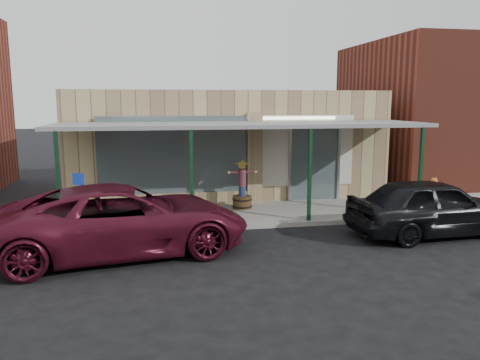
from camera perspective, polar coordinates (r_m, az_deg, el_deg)
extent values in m
plane|color=black|center=(12.28, 3.53, -8.45)|extent=(120.00, 120.00, 0.00)
cube|color=gray|center=(15.65, 0.36, -4.20)|extent=(40.00, 3.20, 0.15)
cube|color=tan|center=(19.81, -2.13, 4.63)|extent=(12.00, 6.00, 4.20)
cube|color=#4D5B5E|center=(16.50, -8.12, 2.86)|extent=(5.20, 0.06, 2.80)
cube|color=#4D5B5E|center=(17.66, 9.01, 1.97)|extent=(1.80, 0.06, 2.80)
cube|color=tan|center=(16.94, 1.75, 2.44)|extent=(0.55, 0.30, 3.40)
cube|color=tan|center=(16.80, -8.00, -2.38)|extent=(5.20, 0.30, 0.50)
cube|color=beige|center=(16.84, -0.63, 3.43)|extent=(9.00, 0.02, 2.60)
cube|color=white|center=(16.73, -0.62, 7.51)|extent=(7.50, 0.03, 0.10)
cube|color=slate|center=(15.22, 0.37, 6.75)|extent=(12.00, 3.00, 0.12)
cube|color=#10321E|center=(13.92, -21.27, -0.37)|extent=(0.10, 0.10, 2.95)
cube|color=#10321E|center=(13.71, -5.91, 0.08)|extent=(0.10, 0.10, 2.95)
cube|color=#10321E|center=(14.43, 8.49, 0.51)|extent=(0.10, 0.10, 2.95)
cube|color=#10321E|center=(16.01, 21.12, 0.85)|extent=(0.10, 0.10, 2.95)
cylinder|color=#4D3B1F|center=(16.13, 0.26, -2.71)|extent=(0.86, 0.86, 0.44)
cylinder|color=navy|center=(16.05, 0.26, -1.38)|extent=(0.32, 0.32, 0.33)
cylinder|color=#9C3016|center=(15.97, 0.26, 0.26)|extent=(0.34, 0.34, 0.60)
sphere|color=gold|center=(15.91, 0.26, 1.74)|extent=(0.24, 0.24, 0.24)
cone|color=gold|center=(15.89, 0.26, 2.24)|extent=(0.39, 0.39, 0.15)
cylinder|color=#4D3B1F|center=(14.90, -16.55, -4.24)|extent=(0.64, 0.64, 0.38)
ellipsoid|color=#FF5F10|center=(14.83, -16.61, -3.06)|extent=(0.31, 0.31, 0.25)
cylinder|color=#4C471E|center=(14.80, -16.64, -2.51)|extent=(0.04, 0.04, 0.06)
cylinder|color=gray|center=(14.22, -18.92, -3.14)|extent=(0.05, 0.05, 1.29)
cube|color=#183DB8|center=(14.07, -19.10, 0.11)|extent=(0.33, 0.12, 0.34)
imported|color=black|center=(14.40, 22.50, -3.04)|extent=(5.00, 2.23, 1.67)
ellipsoid|color=orange|center=(15.28, 22.59, -1.14)|extent=(0.29, 0.24, 0.37)
sphere|color=orange|center=(15.27, 22.57, -0.16)|extent=(0.21, 0.21, 0.21)
cylinder|color=#1C7E37|center=(15.26, 22.62, -0.59)|extent=(0.14, 0.14, 0.02)
imported|color=#4E0F20|center=(12.11, -14.05, -4.68)|extent=(6.68, 3.93, 1.75)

